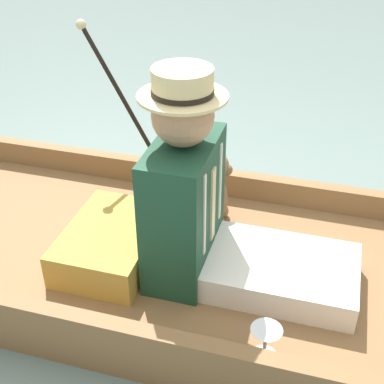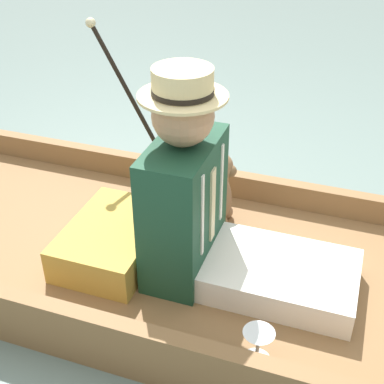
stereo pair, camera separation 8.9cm
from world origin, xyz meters
name	(u,v)px [view 2 (the right image)]	position (x,y,z in m)	size (l,w,h in m)	color
ground_plane	(210,282)	(0.00, 0.00, 0.00)	(16.00, 16.00, 0.00)	slate
punt_boat	(210,270)	(0.00, 0.00, 0.07)	(1.08, 3.20, 0.22)	brown
seat_cushion	(113,240)	(0.08, -0.38, 0.18)	(0.48, 0.34, 0.14)	#B7933D
seated_person	(210,211)	(0.05, 0.01, 0.39)	(0.41, 0.80, 0.80)	white
teddy_bear	(218,189)	(-0.28, -0.06, 0.27)	(0.25, 0.15, 0.35)	#846042
wine_glass	(258,340)	(0.41, 0.29, 0.20)	(0.10, 0.10, 0.13)	silver
walking_cane	(130,96)	(-0.44, -0.52, 0.57)	(0.04, 0.43, 0.79)	black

